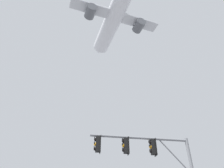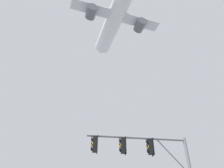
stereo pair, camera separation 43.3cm
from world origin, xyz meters
name	(u,v)px [view 1 (the left image)]	position (x,y,z in m)	size (l,w,h in m)	color
signal_pole_near	(152,160)	(2.90, 7.01, 4.98)	(6.22, 1.06, 6.43)	slate
airplane	(115,16)	(1.78, 27.11, 43.30)	(21.22, 27.48, 7.61)	white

